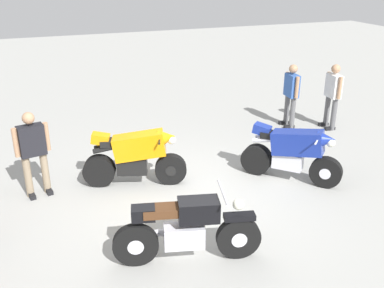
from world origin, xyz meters
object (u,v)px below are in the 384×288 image
Objects in this scene: motorcycle_black_cruiser at (187,229)px; person_in_black_shirt at (33,150)px; person_in_blue_shirt at (291,92)px; person_in_white_shirt at (333,93)px; motorcycle_orange_sportbike at (135,156)px; motorcycle_blue_sportbike at (292,152)px.

person_in_black_shirt reaches higher than motorcycle_black_cruiser.
person_in_blue_shirt is 0.98× the size of person_in_white_shirt.
motorcycle_orange_sportbike is 1.25× the size of motorcycle_blue_sportbike.
motorcycle_blue_sportbike is at bearing 0.81° from motorcycle_orange_sportbike.
person_in_blue_shirt is at bearing -21.52° from person_in_white_shirt.
person_in_blue_shirt is (-4.47, -1.77, 0.31)m from motorcycle_orange_sportbike.
motorcycle_blue_sportbike is (-2.85, 0.86, 0.00)m from motorcycle_orange_sportbike.
person_in_black_shirt is at bearing 138.01° from motorcycle_black_cruiser.
motorcycle_orange_sportbike is at bearing 19.92° from person_in_white_shirt.
person_in_white_shirt reaches higher than motorcycle_orange_sportbike.
motorcycle_black_cruiser is 3.19m from motorcycle_blue_sportbike.
person_in_blue_shirt is (-4.35, -4.29, 0.38)m from motorcycle_black_cruiser.
motorcycle_black_cruiser is 3.37m from person_in_black_shirt.
motorcycle_orange_sportbike is 1.80m from person_in_black_shirt.
motorcycle_black_cruiser is 6.50m from person_in_white_shirt.
person_in_white_shirt is (-2.52, -2.16, 0.33)m from motorcycle_blue_sportbike.
person_in_white_shirt is at bearing 86.76° from motorcycle_blue_sportbike.
person_in_white_shirt is (-5.25, -3.82, 0.41)m from motorcycle_black_cruiser.
motorcycle_orange_sportbike and motorcycle_blue_sportbike have the same top height.
person_in_white_shirt is at bearing 49.87° from motorcycle_black_cruiser.
motorcycle_black_cruiser is at bearing 49.96° from person_in_blue_shirt.
person_in_black_shirt is at bearing -147.55° from motorcycle_blue_sportbike.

